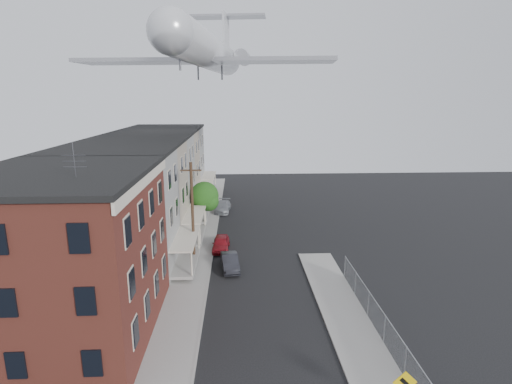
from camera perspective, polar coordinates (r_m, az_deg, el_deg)
sidewalk_left at (r=42.40m, az=-7.81°, el=-6.48°), size 3.00×62.00×0.12m
sidewalk_right at (r=26.94m, az=13.81°, el=-19.10°), size 3.00×26.00×0.12m
curb_left at (r=42.28m, az=-5.85°, el=-6.47°), size 0.15×62.00×0.14m
curb_right at (r=26.59m, az=10.63°, el=-19.37°), size 0.15×26.00×0.14m
corner_building at (r=26.63m, az=-25.73°, el=-8.21°), size 10.31×12.30×12.15m
row_house_a at (r=35.09m, az=-19.75°, el=-2.69°), size 11.98×7.00×10.30m
row_house_b at (r=41.61m, az=-16.99°, el=-0.05°), size 11.98×7.00×10.30m
row_house_c at (r=48.27m, az=-14.99°, el=1.87°), size 11.98×7.00×10.30m
row_house_d at (r=55.01m, az=-13.47°, el=3.32°), size 11.98×7.00×10.30m
row_house_e at (r=61.81m, az=-12.28°, el=4.45°), size 11.98×7.00×10.30m
chainlink_fence at (r=26.09m, az=17.90°, el=-18.13°), size 0.06×18.06×1.90m
utility_pole at (r=35.31m, az=-9.06°, el=-2.72°), size 1.80×0.26×9.00m
street_tree at (r=45.14m, az=-7.23°, el=-0.74°), size 3.22×3.20×5.20m
car_near at (r=38.90m, az=-5.03°, el=-7.31°), size 1.66×3.91×1.32m
car_mid at (r=34.70m, az=-3.73°, el=-9.95°), size 1.80×4.01×1.28m
car_far at (r=51.57m, az=-4.76°, el=-2.11°), size 2.21×4.65×1.31m
airplane at (r=45.61m, az=-6.77°, el=19.29°), size 26.79×30.60×8.80m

